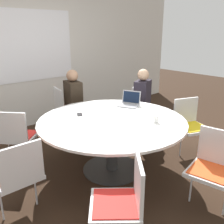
{
  "coord_description": "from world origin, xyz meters",
  "views": [
    {
      "loc": [
        -2.01,
        -2.27,
        1.85
      ],
      "look_at": [
        0.0,
        0.0,
        0.84
      ],
      "focal_mm": 40.0,
      "sensor_mm": 36.0,
      "label": 1
    }
  ],
  "objects": [
    {
      "name": "person_1",
      "position": [
        0.28,
        1.32,
        0.7
      ],
      "size": [
        0.31,
        0.4,
        1.2
      ],
      "rotation": [
        0.0,
        0.0,
        4.51
      ],
      "color": "#2D2319",
      "rests_on": "ground_plane"
    },
    {
      "name": "chair_4",
      "position": [
        -0.78,
        -1.02,
        0.51
      ],
      "size": [
        0.61,
        0.61,
        0.85
      ],
      "rotation": [
        0.0,
        0.0,
        7.15
      ],
      "color": "silver",
      "rests_on": "ground_plane"
    },
    {
      "name": "cell_phone",
      "position": [
        -0.21,
        0.43,
        0.74
      ],
      "size": [
        0.13,
        0.16,
        0.01
      ],
      "color": "black",
      "rests_on": "conference_table"
    },
    {
      "name": "chair_5",
      "position": [
        0.31,
        -1.25,
        0.51
      ],
      "size": [
        0.5,
        0.51,
        0.85
      ],
      "rotation": [
        0.0,
        0.0,
        8.04
      ],
      "color": "silver",
      "rests_on": "ground_plane"
    },
    {
      "name": "conference_table",
      "position": [
        0.0,
        0.0,
        0.61
      ],
      "size": [
        1.91,
        1.91,
        0.74
      ],
      "color": "#333333",
      "rests_on": "ground_plane"
    },
    {
      "name": "chair_1",
      "position": [
        0.25,
        1.57,
        0.51
      ],
      "size": [
        0.5,
        0.51,
        0.85
      ],
      "rotation": [
        0.0,
        0.0,
        4.51
      ],
      "color": "silver",
      "rests_on": "ground_plane"
    },
    {
      "name": "person_0",
      "position": [
        1.23,
        0.55,
        0.7
      ],
      "size": [
        0.42,
        0.35,
        1.2
      ],
      "rotation": [
        0.0,
        0.0,
        3.58
      ],
      "color": "#231E28",
      "rests_on": "ground_plane"
    },
    {
      "name": "chair_0",
      "position": [
        1.41,
        0.73,
        0.51
      ],
      "size": [
        0.58,
        0.57,
        0.85
      ],
      "rotation": [
        0.0,
        0.0,
        3.58
      ],
      "color": "silver",
      "rests_on": "ground_plane"
    },
    {
      "name": "laptop",
      "position": [
        0.62,
        0.29,
        0.79
      ],
      "size": [
        0.35,
        0.37,
        0.21
      ],
      "rotation": [
        0.0,
        0.0,
        -1.14
      ],
      "color": "#99999E",
      "rests_on": "conference_table"
    },
    {
      "name": "chair_3",
      "position": [
        -1.29,
        -0.06,
        0.51
      ],
      "size": [
        0.44,
        0.42,
        0.85
      ],
      "rotation": [
        0.0,
        0.0,
        6.27
      ],
      "color": "silver",
      "rests_on": "ground_plane"
    },
    {
      "name": "coffee_cup",
      "position": [
        0.34,
        -0.45,
        0.78
      ],
      "size": [
        0.07,
        0.07,
        0.09
      ],
      "color": "white",
      "rests_on": "conference_table"
    },
    {
      "name": "wall_back",
      "position": [
        0.0,
        2.38,
        1.35
      ],
      "size": [
        8.0,
        0.07,
        2.7
      ],
      "color": "silver",
      "rests_on": "ground_plane"
    },
    {
      "name": "chair_6",
      "position": [
        1.22,
        -0.4,
        0.51
      ],
      "size": [
        0.56,
        0.55,
        0.85
      ],
      "rotation": [
        0.0,
        0.0,
        9.05
      ],
      "color": "silver",
      "rests_on": "ground_plane"
    },
    {
      "name": "ground_plane",
      "position": [
        0.0,
        0.0,
        0.0
      ],
      "size": [
        16.0,
        16.0,
        0.0
      ],
      "primitive_type": "plane",
      "color": "black"
    },
    {
      "name": "chair_2",
      "position": [
        -0.92,
        0.91,
        0.51
      ],
      "size": [
        0.61,
        0.61,
        0.85
      ],
      "rotation": [
        0.0,
        0.0,
        5.45
      ],
      "color": "silver",
      "rests_on": "ground_plane"
    }
  ]
}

